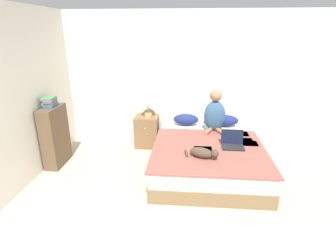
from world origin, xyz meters
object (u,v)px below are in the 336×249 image
object	(u,v)px
pillow_near	(186,119)
person_sitting	(215,113)
bookshelf	(55,136)
pillow_far	(226,120)
bed	(207,156)
table_lamp	(148,101)
cat_tabby	(203,153)
book_stack_top	(50,102)
nightstand	(147,131)
laptop_open	(232,143)

from	to	relation	value
pillow_near	person_sitting	bearing A→B (deg)	-29.03
bookshelf	pillow_far	bearing A→B (deg)	17.31
bed	table_lamp	world-z (taller)	table_lamp
pillow_near	bookshelf	distance (m)	2.36
cat_tabby	table_lamp	distance (m)	1.72
bookshelf	book_stack_top	xyz separation A→B (m)	(-0.00, -0.00, 0.59)
person_sitting	book_stack_top	xyz separation A→B (m)	(-2.69, -0.63, 0.31)
pillow_near	bookshelf	bearing A→B (deg)	-157.17
cat_tabby	table_lamp	xyz separation A→B (m)	(-1.00, 1.34, 0.40)
pillow_far	cat_tabby	distance (m)	1.49
cat_tabby	nightstand	world-z (taller)	cat_tabby
table_lamp	book_stack_top	xyz separation A→B (m)	(-1.45, -0.85, 0.16)
pillow_near	cat_tabby	bearing A→B (deg)	-78.80
person_sitting	table_lamp	world-z (taller)	person_sitting
nightstand	book_stack_top	size ratio (longest dim) A/B	2.67
pillow_far	book_stack_top	world-z (taller)	book_stack_top
bed	nightstand	xyz separation A→B (m)	(-1.14, 0.84, 0.08)
cat_tabby	book_stack_top	size ratio (longest dim) A/B	2.10
bed	book_stack_top	xyz separation A→B (m)	(-2.56, -0.03, 0.88)
pillow_near	table_lamp	distance (m)	0.82
bed	person_sitting	distance (m)	0.84
person_sitting	cat_tabby	distance (m)	1.17
table_lamp	bed	bearing A→B (deg)	-36.67
pillow_near	laptop_open	world-z (taller)	laptop_open
table_lamp	book_stack_top	distance (m)	1.69
bed	laptop_open	xyz separation A→B (m)	(0.37, -0.09, 0.29)
pillow_far	pillow_near	bearing A→B (deg)	180.00
book_stack_top	cat_tabby	bearing A→B (deg)	-11.30
bed	pillow_far	size ratio (longest dim) A/B	4.32
table_lamp	pillow_far	bearing A→B (deg)	2.42
bookshelf	book_stack_top	bearing A→B (deg)	-148.39
pillow_near	table_lamp	xyz separation A→B (m)	(-0.73, -0.06, 0.38)
pillow_near	bookshelf	size ratio (longest dim) A/B	0.47
person_sitting	table_lamp	bearing A→B (deg)	169.77
pillow_near	cat_tabby	world-z (taller)	pillow_near
nightstand	table_lamp	world-z (taller)	table_lamp
bookshelf	book_stack_top	world-z (taller)	book_stack_top
laptop_open	pillow_far	bearing A→B (deg)	89.75
pillow_far	cat_tabby	size ratio (longest dim) A/B	0.99
cat_tabby	bookshelf	world-z (taller)	bookshelf
cat_tabby	nightstand	xyz separation A→B (m)	(-1.04, 1.36, -0.23)
pillow_near	nightstand	size ratio (longest dim) A/B	0.78
table_lamp	bookshelf	bearing A→B (deg)	-149.54
laptop_open	nightstand	distance (m)	1.79
laptop_open	bookshelf	distance (m)	2.93
book_stack_top	pillow_near	bearing A→B (deg)	22.83
table_lamp	cat_tabby	bearing A→B (deg)	-53.24
laptop_open	bed	bearing A→B (deg)	167.22
pillow_near	book_stack_top	distance (m)	2.42
pillow_far	laptop_open	distance (m)	0.97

